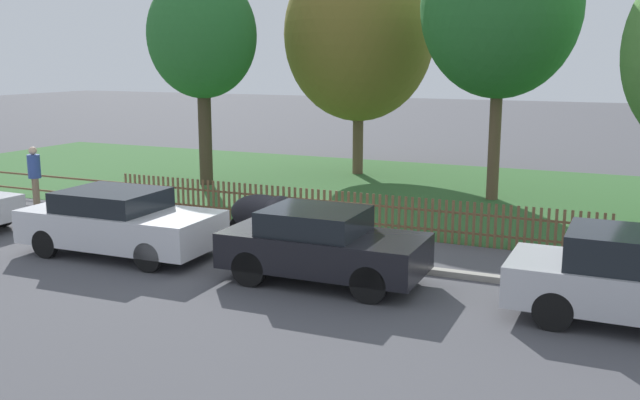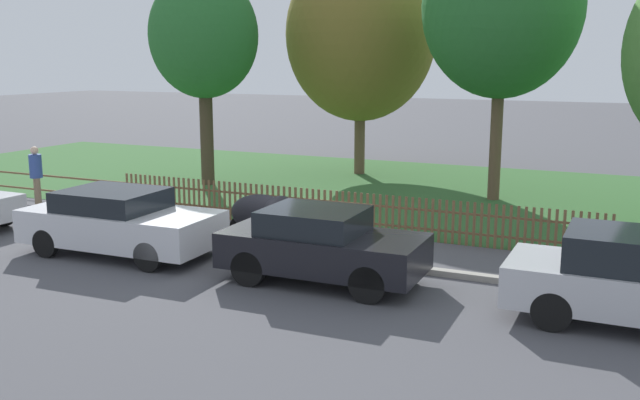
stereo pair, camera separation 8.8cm
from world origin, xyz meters
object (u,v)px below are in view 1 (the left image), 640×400
Objects in this scene: tree_nearest_kerb at (202,36)px; pedestrian_near_fence at (35,173)px; tree_behind_motorcycle at (359,35)px; parked_car_black_saloon at (119,222)px; tree_mid_park at (501,6)px; parked_car_navy_estate at (322,245)px; covered_motorcycle at (265,214)px.

pedestrian_near_fence is (-2.31, -5.10, -3.84)m from tree_nearest_kerb.
tree_behind_motorcycle is at bearing 47.93° from tree_nearest_kerb.
pedestrian_near_fence is at bearing 150.17° from parked_car_black_saloon.
tree_nearest_kerb is 5.61m from tree_behind_motorcycle.
parked_car_black_saloon is 12.16m from tree_mid_park.
parked_car_navy_estate is 10.56m from pedestrian_near_fence.
tree_nearest_kerb is 9.28m from tree_mid_park.
covered_motorcycle is 11.10m from tree_behind_motorcycle.
pedestrian_near_fence is at bearing 162.97° from parked_car_navy_estate.
tree_mid_park is at bearing 8.35° from tree_nearest_kerb.
covered_motorcycle is at bearing 40.06° from parked_car_black_saloon.
tree_mid_park reaches higher than tree_nearest_kerb.
covered_motorcycle is (2.37, 2.09, -0.05)m from parked_car_black_saloon.
tree_mid_park is at bearing 55.81° from parked_car_black_saloon.
parked_car_black_saloon is 9.54m from tree_nearest_kerb.
tree_behind_motorcycle is 11.76m from pedestrian_near_fence.
tree_nearest_kerb is at bearing 136.44° from covered_motorcycle.
tree_nearest_kerb is (-7.83, 8.02, 4.09)m from parked_car_navy_estate.
tree_mid_park is (5.39, -2.82, 0.62)m from tree_behind_motorcycle.
tree_behind_motorcycle reaches higher than covered_motorcycle.
tree_nearest_kerb reaches higher than parked_car_navy_estate.
parked_car_navy_estate is at bearing -1.27° from parked_car_black_saloon.
parked_car_navy_estate is (4.72, 0.01, 0.01)m from parked_car_black_saloon.
parked_car_black_saloon is at bearing 7.44° from pedestrian_near_fence.
tree_nearest_kerb is at bearing 109.76° from parked_car_black_saloon.
tree_behind_motorcycle is (0.65, 12.19, 4.22)m from parked_car_black_saloon.
parked_car_black_saloon is 3.16m from covered_motorcycle.
parked_car_black_saloon reaches higher than covered_motorcycle.
tree_behind_motorcycle is at bearing 85.56° from parked_car_black_saloon.
parked_car_black_saloon is 12.92m from tree_behind_motorcycle.
tree_nearest_kerb is 6.79m from pedestrian_near_fence.
parked_car_black_saloon is 4.72m from parked_car_navy_estate.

